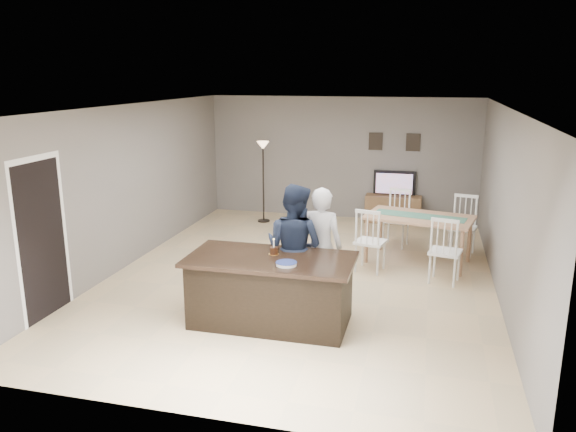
% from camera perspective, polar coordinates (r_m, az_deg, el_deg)
% --- Properties ---
extents(floor, '(8.00, 8.00, 0.00)m').
position_cam_1_polar(floor, '(9.16, 1.36, -6.09)').
color(floor, tan).
rests_on(floor, ground).
extents(room_shell, '(8.00, 8.00, 8.00)m').
position_cam_1_polar(room_shell, '(8.72, 1.43, 4.29)').
color(room_shell, slate).
rests_on(room_shell, floor).
extents(kitchen_island, '(2.15, 1.10, 0.90)m').
position_cam_1_polar(kitchen_island, '(7.37, -1.75, -7.51)').
color(kitchen_island, black).
rests_on(kitchen_island, floor).
extents(tv_console, '(1.20, 0.40, 0.60)m').
position_cam_1_polar(tv_console, '(12.51, 10.61, 0.69)').
color(tv_console, brown).
rests_on(tv_console, floor).
extents(television, '(0.91, 0.12, 0.53)m').
position_cam_1_polar(television, '(12.46, 10.75, 3.28)').
color(television, black).
rests_on(television, tv_console).
extents(tv_screen_glow, '(0.78, 0.00, 0.78)m').
position_cam_1_polar(tv_screen_glow, '(12.38, 10.72, 3.24)').
color(tv_screen_glow, '#DB5618').
rests_on(tv_screen_glow, tv_console).
extents(picture_frames, '(1.10, 0.02, 0.38)m').
position_cam_1_polar(picture_frames, '(12.46, 10.74, 7.41)').
color(picture_frames, black).
rests_on(picture_frames, room_shell).
extents(doorway, '(0.00, 2.10, 2.65)m').
position_cam_1_polar(doorway, '(8.03, -23.83, -0.89)').
color(doorway, black).
rests_on(doorway, floor).
extents(woman, '(0.65, 0.46, 1.69)m').
position_cam_1_polar(woman, '(7.87, 3.37, -3.09)').
color(woman, silver).
rests_on(woman, floor).
extents(man, '(1.02, 0.89, 1.76)m').
position_cam_1_polar(man, '(7.69, 0.62, -3.19)').
color(man, '#171F34').
rests_on(man, floor).
extents(birthday_cake, '(0.14, 0.14, 0.21)m').
position_cam_1_polar(birthday_cake, '(7.33, -1.45, -3.52)').
color(birthday_cake, gold).
rests_on(birthday_cake, kitchen_island).
extents(plate_stack, '(0.26, 0.26, 0.04)m').
position_cam_1_polar(plate_stack, '(6.92, -0.17, -4.87)').
color(plate_stack, white).
rests_on(plate_stack, kitchen_island).
extents(dining_table, '(2.05, 2.29, 1.07)m').
position_cam_1_polar(dining_table, '(9.87, 13.16, -0.81)').
color(dining_table, '#A57C59').
rests_on(dining_table, floor).
extents(floor_lamp, '(0.27, 0.27, 1.77)m').
position_cam_1_polar(floor_lamp, '(12.19, -2.55, 5.73)').
color(floor_lamp, black).
rests_on(floor_lamp, floor).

